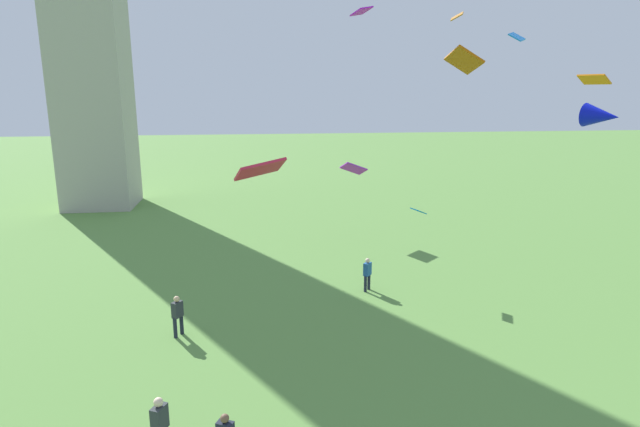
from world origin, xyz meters
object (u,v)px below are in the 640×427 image
(person_1, at_px, (367,272))
(kite_flying_8, at_px, (361,11))
(person_2, at_px, (160,424))
(kite_flying_5, at_px, (594,79))
(kite_flying_7, at_px, (418,211))
(kite_flying_2, at_px, (260,169))
(kite_flying_0, at_px, (602,116))
(kite_flying_9, at_px, (354,169))
(kite_flying_10, at_px, (517,37))
(person_3, at_px, (178,313))
(kite_flying_6, at_px, (457,16))
(kite_flying_4, at_px, (464,60))

(person_1, xyz_separation_m, kite_flying_8, (0.27, 3.71, 12.74))
(person_2, height_order, kite_flying_5, kite_flying_5)
(kite_flying_7, bearing_deg, kite_flying_2, -178.37)
(kite_flying_0, height_order, kite_flying_9, kite_flying_0)
(kite_flying_10, bearing_deg, kite_flying_2, -9.11)
(person_3, distance_m, kite_flying_6, 19.13)
(person_3, relative_size, kite_flying_4, 1.00)
(kite_flying_2, height_order, kite_flying_4, kite_flying_4)
(kite_flying_6, distance_m, kite_flying_10, 9.17)
(person_3, bearing_deg, kite_flying_6, 147.93)
(kite_flying_7, xyz_separation_m, kite_flying_10, (8.54, 7.74, 9.21))
(person_3, relative_size, kite_flying_5, 0.91)
(kite_flying_2, height_order, kite_flying_7, kite_flying_2)
(kite_flying_10, bearing_deg, kite_flying_9, -62.40)
(kite_flying_0, xyz_separation_m, kite_flying_8, (-10.87, 4.40, 5.14))
(person_3, distance_m, kite_flying_7, 12.61)
(person_1, xyz_separation_m, kite_flying_0, (11.14, -0.68, 7.60))
(kite_flying_0, relative_size, kite_flying_7, 2.21)
(kite_flying_2, relative_size, kite_flying_6, 1.67)
(kite_flying_0, bearing_deg, person_1, 147.45)
(kite_flying_5, relative_size, kite_flying_9, 1.02)
(person_1, distance_m, kite_flying_4, 11.29)
(kite_flying_6, xyz_separation_m, kite_flying_9, (-3.32, 8.60, -8.71))
(kite_flying_2, distance_m, kite_flying_4, 8.45)
(kite_flying_8, xyz_separation_m, kite_flying_9, (1.11, 6.91, -9.10))
(kite_flying_6, distance_m, kite_flying_7, 9.76)
(person_1, distance_m, kite_flying_6, 13.37)
(kite_flying_5, bearing_deg, kite_flying_4, -79.87)
(person_2, height_order, person_3, person_2)
(kite_flying_6, height_order, kite_flying_8, kite_flying_8)
(kite_flying_4, height_order, kite_flying_6, kite_flying_6)
(person_1, height_order, person_3, person_3)
(kite_flying_0, distance_m, kite_flying_6, 8.44)
(person_2, xyz_separation_m, kite_flying_8, (8.49, 14.92, 12.67))
(kite_flying_10, bearing_deg, kite_flying_0, 39.38)
(person_3, xyz_separation_m, kite_flying_10, (19.96, 12.24, 12.09))
(kite_flying_6, bearing_deg, person_1, 137.32)
(person_1, bearing_deg, kite_flying_8, -143.66)
(person_3, xyz_separation_m, kite_flying_6, (13.41, 5.83, 12.34))
(person_1, bearing_deg, kite_flying_7, 144.63)
(kite_flying_2, bearing_deg, kite_flying_9, 48.28)
(person_3, relative_size, kite_flying_10, 1.13)
(person_2, relative_size, kite_flying_10, 1.19)
(kite_flying_9, bearing_deg, person_3, -136.72)
(person_1, distance_m, person_3, 9.50)
(kite_flying_4, relative_size, kite_flying_10, 1.13)
(person_1, relative_size, kite_flying_8, 1.27)
(kite_flying_5, height_order, kite_flying_8, kite_flying_8)
(kite_flying_0, xyz_separation_m, kite_flying_7, (-8.42, 1.37, -4.71))
(person_2, distance_m, kite_flying_5, 28.97)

